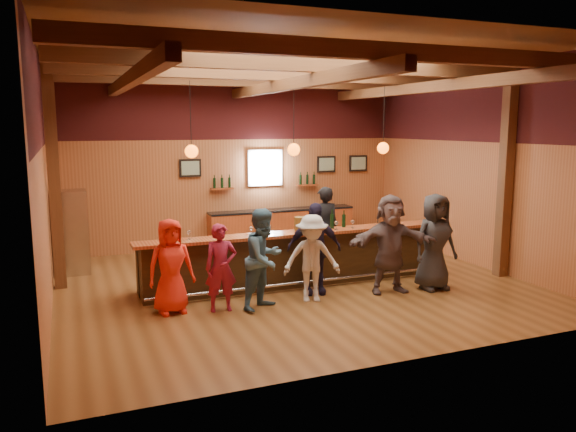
{
  "coord_description": "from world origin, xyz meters",
  "views": [
    {
      "loc": [
        -4.16,
        -10.11,
        3.17
      ],
      "look_at": [
        0.0,
        0.3,
        1.35
      ],
      "focal_mm": 35.0,
      "sensor_mm": 36.0,
      "label": 1
    }
  ],
  "objects": [
    {
      "name": "customer_navy",
      "position": [
        0.13,
        -0.69,
        0.87
      ],
      "size": [
        1.1,
        0.66,
        1.74
      ],
      "primitive_type": "imported",
      "rotation": [
        0.0,
        0.0,
        -0.25
      ],
      "color": "#1D1932",
      "rests_on": "ground"
    },
    {
      "name": "room",
      "position": [
        0.0,
        0.06,
        3.21
      ],
      "size": [
        9.04,
        9.0,
        4.52
      ],
      "color": "brown",
      "rests_on": "ground"
    },
    {
      "name": "customer_white",
      "position": [
        -0.1,
        -1.11,
        0.8
      ],
      "size": [
        1.14,
        0.83,
        1.59
      ],
      "primitive_type": "imported",
      "rotation": [
        0.0,
        0.0,
        -0.26
      ],
      "color": "beige",
      "rests_on": "ground"
    },
    {
      "name": "glass_d",
      "position": [
        -0.96,
        -0.24,
        1.24
      ],
      "size": [
        0.08,
        0.08,
        0.18
      ],
      "color": "silver",
      "rests_on": "bar_counter"
    },
    {
      "name": "framed_pictures",
      "position": [
        1.67,
        3.94,
        2.1
      ],
      "size": [
        5.35,
        0.05,
        0.45
      ],
      "color": "black",
      "rests_on": "room"
    },
    {
      "name": "glass_b",
      "position": [
        -2.11,
        -0.12,
        1.23
      ],
      "size": [
        0.07,
        0.07,
        0.17
      ],
      "color": "silver",
      "rests_on": "bar_counter"
    },
    {
      "name": "bottle_b",
      "position": [
        1.09,
        -0.05,
        1.25
      ],
      "size": [
        0.08,
        0.08,
        0.35
      ],
      "color": "black",
      "rests_on": "bar_counter"
    },
    {
      "name": "customer_orange",
      "position": [
        -2.58,
        -0.81,
        0.81
      ],
      "size": [
        0.85,
        0.61,
        1.63
      ],
      "primitive_type": "imported",
      "rotation": [
        0.0,
        0.0,
        0.12
      ],
      "color": "red",
      "rests_on": "ground"
    },
    {
      "name": "stainless_fridge",
      "position": [
        -4.1,
        2.6,
        0.9
      ],
      "size": [
        0.7,
        0.7,
        1.8
      ],
      "primitive_type": "cube",
      "color": "silver",
      "rests_on": "ground"
    },
    {
      "name": "bar_counter",
      "position": [
        0.02,
        0.15,
        0.52
      ],
      "size": [
        6.3,
        1.07,
        1.11
      ],
      "color": "black",
      "rests_on": "ground"
    },
    {
      "name": "bartender",
      "position": [
        1.14,
        0.99,
        0.92
      ],
      "size": [
        0.73,
        0.53,
        1.83
      ],
      "primitive_type": "imported",
      "rotation": [
        0.0,
        0.0,
        2.99
      ],
      "color": "black",
      "rests_on": "ground"
    },
    {
      "name": "bottle_a",
      "position": [
        0.8,
        -0.1,
        1.26
      ],
      "size": [
        0.08,
        0.08,
        0.39
      ],
      "color": "black",
      "rests_on": "bar_counter"
    },
    {
      "name": "ice_bucket",
      "position": [
        0.12,
        -0.05,
        1.24
      ],
      "size": [
        0.24,
        0.24,
        0.27
      ],
      "primitive_type": "cylinder",
      "color": "brown",
      "rests_on": "bar_counter"
    },
    {
      "name": "glass_f",
      "position": [
        0.82,
        -0.25,
        1.24
      ],
      "size": [
        0.08,
        0.08,
        0.18
      ],
      "color": "silver",
      "rests_on": "bar_counter"
    },
    {
      "name": "glass_g",
      "position": [
        1.21,
        -0.21,
        1.23
      ],
      "size": [
        0.07,
        0.07,
        0.17
      ],
      "color": "silver",
      "rests_on": "bar_counter"
    },
    {
      "name": "glass_c",
      "position": [
        -1.63,
        -0.08,
        1.25
      ],
      "size": [
        0.09,
        0.09,
        0.2
      ],
      "color": "silver",
      "rests_on": "bar_counter"
    },
    {
      "name": "customer_brown",
      "position": [
        1.5,
        -1.17,
        0.94
      ],
      "size": [
        1.81,
        0.81,
        1.89
      ],
      "primitive_type": "imported",
      "rotation": [
        0.0,
        0.0,
        -0.15
      ],
      "color": "#604C4C",
      "rests_on": "ground"
    },
    {
      "name": "window",
      "position": [
        0.8,
        3.95,
        2.05
      ],
      "size": [
        0.95,
        0.09,
        0.95
      ],
      "color": "silver",
      "rests_on": "room"
    },
    {
      "name": "customer_denim",
      "position": [
        -1.03,
        -1.17,
        0.88
      ],
      "size": [
        1.08,
        1.02,
        1.76
      ],
      "primitive_type": "imported",
      "rotation": [
        0.0,
        0.0,
        0.56
      ],
      "color": "#436C86",
      "rests_on": "ground"
    },
    {
      "name": "glass_h",
      "position": [
        2.15,
        -0.16,
        1.24
      ],
      "size": [
        0.08,
        0.08,
        0.18
      ],
      "color": "silver",
      "rests_on": "bar_counter"
    },
    {
      "name": "glass_e",
      "position": [
        -0.55,
        -0.11,
        1.23
      ],
      "size": [
        0.08,
        0.08,
        0.17
      ],
      "color": "silver",
      "rests_on": "bar_counter"
    },
    {
      "name": "back_bar_cabinet",
      "position": [
        1.2,
        3.72,
        0.48
      ],
      "size": [
        4.0,
        0.52,
        0.95
      ],
      "color": "#923A1A",
      "rests_on": "ground"
    },
    {
      "name": "customer_redvest",
      "position": [
        -1.76,
        -1.02,
        0.76
      ],
      "size": [
        0.59,
        0.42,
        1.52
      ],
      "primitive_type": "imported",
      "rotation": [
        0.0,
        0.0,
        -0.1
      ],
      "color": "maroon",
      "rests_on": "ground"
    },
    {
      "name": "customer_dark",
      "position": [
        2.42,
        -1.3,
        0.94
      ],
      "size": [
        0.92,
        0.6,
        1.88
      ],
      "primitive_type": "imported",
      "rotation": [
        0.0,
        0.0,
        0.01
      ],
      "color": "#2A2A2D",
      "rests_on": "ground"
    },
    {
      "name": "glass_a",
      "position": [
        -2.4,
        -0.17,
        1.24
      ],
      "size": [
        0.08,
        0.08,
        0.18
      ],
      "color": "silver",
      "rests_on": "bar_counter"
    },
    {
      "name": "wine_shelves",
      "position": [
        0.8,
        3.88,
        1.62
      ],
      "size": [
        3.0,
        0.18,
        0.3
      ],
      "color": "#923A1A",
      "rests_on": "room"
    },
    {
      "name": "pendant_lights",
      "position": [
        0.0,
        0.0,
        2.71
      ],
      "size": [
        4.24,
        0.24,
        1.37
      ],
      "color": "black",
      "rests_on": "room"
    }
  ]
}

